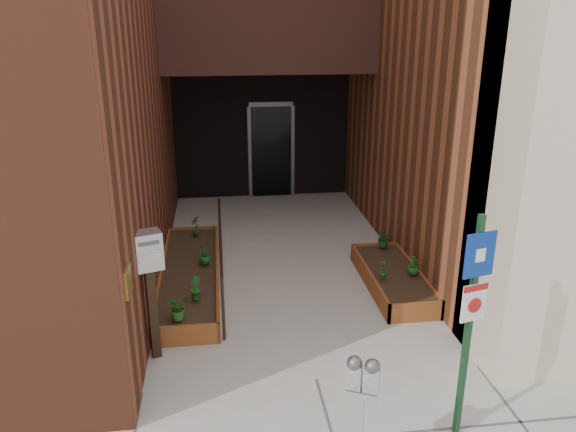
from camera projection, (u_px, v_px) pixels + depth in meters
name	position (u px, v px, depth m)	size (l,w,h in m)	color
ground	(316.00, 379.00, 6.58)	(80.00, 80.00, 0.00)	#9E9991
planter_left	(190.00, 277.00, 8.87)	(0.90, 3.60, 0.30)	brown
planter_right	(393.00, 279.00, 8.78)	(0.80, 2.20, 0.30)	brown
handrail	(220.00, 240.00, 8.68)	(0.04, 3.34, 0.90)	black
parking_meter	(362.00, 387.00, 4.83)	(0.30, 0.21, 1.30)	#B4B4B7
sign_post	(472.00, 307.00, 5.24)	(0.32, 0.12, 2.37)	#163D20
payment_dropbox	(149.00, 269.00, 6.63)	(0.39, 0.34, 1.67)	black
shrub_left_a	(178.00, 307.00, 7.26)	(0.30, 0.30, 0.34)	#265F1B
shrub_left_b	(195.00, 288.00, 7.78)	(0.18, 0.18, 0.32)	#1C631D
shrub_left_c	(204.00, 253.00, 8.88)	(0.19, 0.19, 0.35)	#164F16
shrub_left_d	(196.00, 226.00, 10.03)	(0.19, 0.19, 0.35)	#1C5117
shrub_right_a	(413.00, 265.00, 8.53)	(0.17, 0.17, 0.31)	#1B5F1B
shrub_right_b	(384.00, 269.00, 8.40)	(0.16, 0.16, 0.30)	#1C6322
shrub_right_c	(384.00, 239.00, 9.53)	(0.27, 0.27, 0.30)	#17501A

